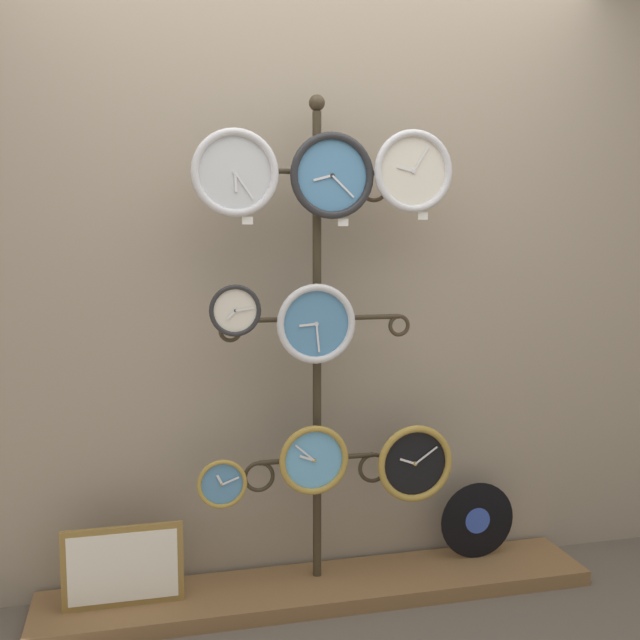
% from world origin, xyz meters
% --- Properties ---
extents(shop_wall, '(4.40, 0.04, 2.80)m').
position_xyz_m(shop_wall, '(0.00, 0.57, 1.40)').
color(shop_wall, gray).
rests_on(shop_wall, ground_plane).
extents(low_shelf, '(2.20, 0.36, 0.06)m').
position_xyz_m(low_shelf, '(0.00, 0.35, 0.03)').
color(low_shelf, brown).
rests_on(low_shelf, ground_plane).
extents(display_stand, '(0.77, 0.33, 1.96)m').
position_xyz_m(display_stand, '(0.00, 0.41, 0.71)').
color(display_stand, '#382D1E').
rests_on(display_stand, ground_plane).
extents(clock_top_left, '(0.32, 0.04, 0.32)m').
position_xyz_m(clock_top_left, '(-0.33, 0.31, 1.66)').
color(clock_top_left, silver).
extents(clock_top_center, '(0.32, 0.04, 0.32)m').
position_xyz_m(clock_top_center, '(0.04, 0.33, 1.65)').
color(clock_top_center, '#4C84B2').
extents(clock_top_right, '(0.31, 0.04, 0.31)m').
position_xyz_m(clock_top_right, '(0.35, 0.31, 1.67)').
color(clock_top_right, silver).
extents(clock_middle_left, '(0.19, 0.04, 0.19)m').
position_xyz_m(clock_middle_left, '(-0.33, 0.33, 1.16)').
color(clock_middle_left, silver).
extents(clock_middle_center, '(0.30, 0.04, 0.30)m').
position_xyz_m(clock_middle_center, '(-0.03, 0.31, 1.10)').
color(clock_middle_center, '#4C84B2').
extents(clock_bottom_left, '(0.19, 0.04, 0.19)m').
position_xyz_m(clock_bottom_left, '(-0.39, 0.33, 0.50)').
color(clock_bottom_left, '#4C84B2').
extents(clock_bottom_center, '(0.27, 0.04, 0.27)m').
position_xyz_m(clock_bottom_center, '(-0.04, 0.31, 0.57)').
color(clock_bottom_center, '#60A8DB').
extents(clock_bottom_right, '(0.31, 0.04, 0.31)m').
position_xyz_m(clock_bottom_right, '(0.38, 0.31, 0.53)').
color(clock_bottom_right, black).
extents(vinyl_record, '(0.33, 0.01, 0.33)m').
position_xyz_m(vinyl_record, '(0.70, 0.41, 0.22)').
color(vinyl_record, black).
rests_on(vinyl_record, low_shelf).
extents(picture_frame, '(0.44, 0.02, 0.31)m').
position_xyz_m(picture_frame, '(-0.76, 0.33, 0.21)').
color(picture_frame, olive).
rests_on(picture_frame, low_shelf).
extents(price_tag_upper, '(0.04, 0.00, 0.03)m').
position_xyz_m(price_tag_upper, '(-0.28, 0.31, 1.49)').
color(price_tag_upper, white).
extents(price_tag_mid, '(0.04, 0.00, 0.03)m').
position_xyz_m(price_tag_mid, '(0.08, 0.33, 1.48)').
color(price_tag_mid, white).
extents(price_tag_lower, '(0.04, 0.00, 0.03)m').
position_xyz_m(price_tag_lower, '(0.39, 0.30, 1.51)').
color(price_tag_lower, white).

